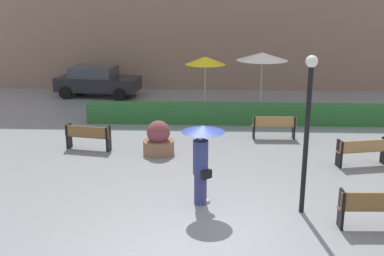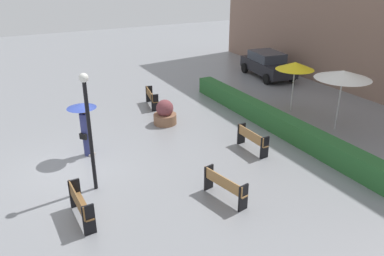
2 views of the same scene
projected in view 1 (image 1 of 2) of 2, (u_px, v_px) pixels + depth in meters
The scene contains 12 objects.
ground_plane at pixel (226, 214), 11.38m from camera, with size 60.00×60.00×0.00m, color gray.
bench_back_row at pixel (274, 125), 17.21m from camera, with size 1.60×0.39×0.86m.
bench_far_right at pixel (363, 150), 14.49m from camera, with size 1.65×0.67×0.85m.
bench_far_left at pixel (88, 135), 16.01m from camera, with size 1.61×0.63×0.85m.
bench_near_right at pixel (375, 207), 10.56m from camera, with size 1.61×0.39×0.91m.
pedestrian_with_umbrella at pixel (202, 152), 11.56m from camera, with size 1.06×1.06×2.09m.
planter_pot at pixel (159, 140), 15.60m from camera, with size 1.04×1.04×1.13m.
lamp_post at pixel (308, 119), 10.87m from camera, with size 0.28×0.28×3.84m.
patio_umbrella_yellow at pixel (205, 61), 20.86m from camera, with size 1.80×1.80×2.48m.
patio_umbrella_white at pixel (262, 57), 21.03m from camera, with size 2.34×2.34×2.63m.
hedge_strip at pixel (236, 114), 19.31m from camera, with size 12.29×0.70×0.82m, color #28602D.
parked_car at pixel (97, 81), 24.29m from camera, with size 4.39×2.40×1.57m.
Camera 1 is at (-0.38, -10.39, 5.15)m, focal length 43.89 mm.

